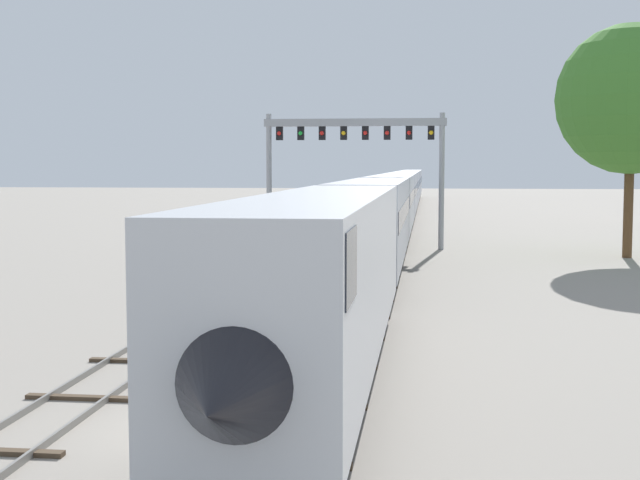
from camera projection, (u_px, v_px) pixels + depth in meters
ground_plane at (203, 430)px, 18.51m from camera, size 400.00×400.00×0.00m
track_main at (397, 228)px, 77.62m from camera, size 2.60×200.00×0.16m
track_near at (304, 248)px, 58.49m from camera, size 2.60×160.00×0.16m
passenger_train at (401, 196)px, 85.82m from camera, size 3.04×149.44×4.80m
signal_gantry at (354, 149)px, 58.71m from camera, size 12.10×0.49×8.97m
trackside_tree_left at (631, 99)px, 52.49m from camera, size 8.92×8.92×13.92m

